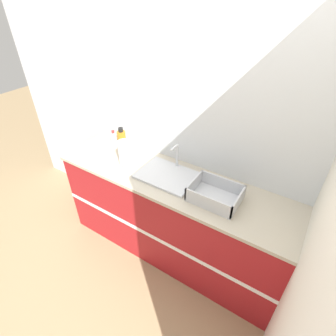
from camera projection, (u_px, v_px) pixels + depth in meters
ground_plane at (156, 268)px, 2.57m from camera, size 12.00×12.00×0.00m
wall_back at (192, 125)px, 2.21m from camera, size 4.53×0.06×2.60m
wall_right at (332, 190)px, 1.52m from camera, size 0.06×2.56×2.60m
counter_cabinet at (171, 217)px, 2.49m from camera, size 2.15×0.58×0.92m
sink at (168, 174)px, 2.24m from camera, size 0.49×0.36×0.24m
paper_towel_roll at (125, 153)px, 2.33m from camera, size 0.11×0.11×0.23m
dish_rack at (215, 195)px, 1.98m from camera, size 0.37×0.28×0.12m
bottle_amber at (122, 140)px, 2.56m from camera, size 0.08×0.08×0.23m
bottle_white_spray at (114, 139)px, 2.63m from camera, size 0.06×0.06×0.16m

